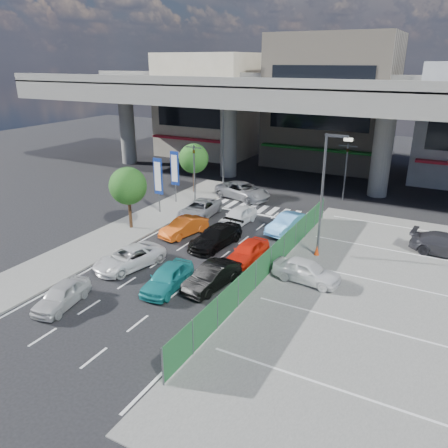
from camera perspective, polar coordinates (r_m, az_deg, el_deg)
The scene contains 28 objects.
ground at distance 27.37m, azimuth -5.96°, elevation -5.80°, with size 120.00×120.00×0.00m, color black.
parking_lot at distance 25.42m, azimuth 18.14°, elevation -8.92°, with size 12.00×28.00×0.06m, color #5E5E5B.
sidewalk_left at distance 34.20m, azimuth -12.01°, elevation -0.51°, with size 4.00×30.00×0.12m, color #5E5E5B.
fence_run at distance 25.48m, azimuth 5.25°, elevation -5.61°, with size 0.16×22.00×1.80m, color #216130, non-canonical shape.
expressway at distance 44.55m, azimuth 10.15°, elevation 15.99°, with size 64.00×14.00×10.75m.
building_west at distance 60.40m, azimuth -1.84°, elevation 15.26°, with size 12.00×10.90×13.00m.
building_center at distance 55.14m, azimuth 13.83°, elevation 15.24°, with size 14.00×10.90×15.00m.
traffic_light_left at distance 38.84m, azimuth -3.94°, elevation 8.40°, with size 1.60×1.24×5.20m.
traffic_light_right at distance 40.90m, azimuth 15.74°, elevation 8.31°, with size 1.60×1.24×5.20m.
street_lamp_right at distance 28.02m, azimuth 13.11°, elevation 4.86°, with size 1.65×0.22×8.00m.
street_lamp_left at distance 43.85m, azimuth 0.11°, elevation 10.97°, with size 1.65×0.22×8.00m.
signboard_near at distance 36.38m, azimuth -8.60°, elevation 5.97°, with size 0.80×0.14×4.70m.
signboard_far at distance 38.97m, azimuth -6.45°, elevation 7.05°, with size 0.80×0.14×4.70m.
tree_near at distance 33.17m, azimuth -12.43°, elevation 4.86°, with size 2.80×2.80×4.80m.
tree_far at distance 41.86m, azimuth -3.98°, elevation 8.52°, with size 2.80×2.80×4.80m.
van_white_back_left at distance 24.58m, azimuth -20.45°, elevation -8.71°, with size 1.47×3.66×1.25m, color silver.
sedan_white_mid_left at distance 27.74m, azimuth -12.28°, elevation -4.34°, with size 2.14×4.63×1.29m, color white.
taxi_teal_mid at distance 24.87m, azimuth -7.39°, elevation -6.95°, with size 1.63×4.05×1.38m, color teal.
hatch_black_mid_right at distance 24.82m, azimuth -1.60°, elevation -6.88°, with size 1.42×4.07×1.34m, color black.
taxi_orange_left at distance 32.14m, azimuth -5.26°, elevation -0.38°, with size 1.38×3.95×1.30m, color #DD5312.
sedan_black_mid at distance 30.15m, azimuth -1.10°, elevation -1.67°, with size 1.93×4.76×1.38m, color black.
taxi_orange_right at distance 28.03m, azimuth 3.13°, elevation -3.57°, with size 1.54×3.83×1.31m, color red.
wagon_silver_front_left at distance 35.80m, azimuth -3.23°, elevation 1.94°, with size 2.25×4.88×1.36m, color #95969C.
sedan_white_front_mid at distance 34.14m, azimuth 1.81°, elevation 1.04°, with size 1.63×4.05×1.38m, color white.
kei_truck_front_right at distance 32.94m, azimuth 8.29°, elevation 0.07°, with size 1.45×4.14×1.37m, color #5AA7F4.
crossing_wagon_silver at distance 40.64m, azimuth 2.50°, elevation 4.35°, with size 2.49×5.41×1.50m, color #919298.
parked_sedan_white at distance 25.75m, azimuth 10.73°, elevation -6.02°, with size 1.59×3.96×1.35m, color white.
traffic_cone at distance 29.42m, azimuth 12.03°, elevation -3.38°, with size 0.33×0.33×0.65m, color #DF3D0C.
Camera 1 is at (13.98, -20.16, 12.13)m, focal length 35.00 mm.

